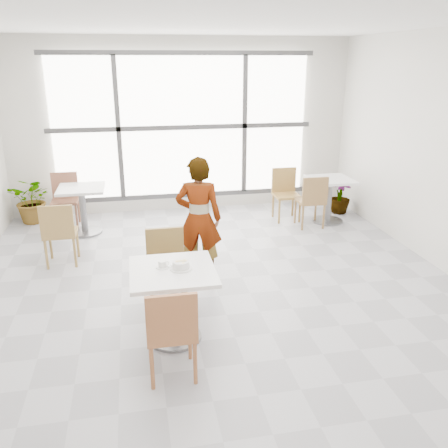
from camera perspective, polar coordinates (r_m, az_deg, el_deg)
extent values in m
plane|color=#9E9EA5|center=(5.55, -0.60, -8.76)|extent=(7.00, 7.00, 0.00)
plane|color=white|center=(4.91, -0.74, 23.85)|extent=(7.00, 7.00, 0.00)
plane|color=silver|center=(8.43, -5.07, 11.71)|extent=(6.00, 0.00, 6.00)
plane|color=silver|center=(1.94, 19.39, -17.17)|extent=(6.00, 0.00, 6.00)
cube|color=white|center=(8.37, -5.03, 11.65)|extent=(4.40, 0.04, 2.40)
cube|color=#3F3F42|center=(8.35, -5.00, 11.63)|extent=(4.60, 0.05, 0.08)
cube|color=#3F3F42|center=(8.30, -12.71, 11.19)|extent=(0.08, 0.05, 2.40)
cube|color=#3F3F42|center=(8.53, 2.52, 11.85)|extent=(0.08, 0.05, 2.40)
cube|color=#3F3F42|center=(8.59, -4.77, 3.54)|extent=(4.60, 0.05, 0.08)
cube|color=#3F3F42|center=(8.27, -5.26, 20.03)|extent=(4.60, 0.05, 0.08)
cube|color=white|center=(4.47, -6.27, -5.75)|extent=(0.80, 0.80, 0.04)
cylinder|color=gray|center=(4.64, -6.10, -9.95)|extent=(0.10, 0.10, 0.71)
cylinder|color=gray|center=(4.81, -5.95, -13.48)|extent=(0.52, 0.52, 0.03)
cube|color=#A4633B|center=(4.13, -6.47, -12.76)|extent=(0.42, 0.42, 0.04)
cube|color=#A4633B|center=(3.85, -6.35, -11.35)|extent=(0.42, 0.04, 0.42)
cylinder|color=#A4633B|center=(4.42, -4.17, -13.81)|extent=(0.04, 0.04, 0.41)
cylinder|color=#A4633B|center=(4.12, -3.52, -16.52)|extent=(0.04, 0.04, 0.41)
cylinder|color=#A4633B|center=(4.40, -8.97, -14.18)|extent=(0.04, 0.04, 0.41)
cylinder|color=#A4633B|center=(4.10, -8.74, -16.93)|extent=(0.04, 0.04, 0.41)
cube|color=olive|center=(5.18, -6.94, -5.78)|extent=(0.42, 0.42, 0.04)
cube|color=olive|center=(5.26, -7.20, -2.64)|extent=(0.42, 0.04, 0.42)
cylinder|color=olive|center=(5.11, -8.71, -9.05)|extent=(0.04, 0.04, 0.41)
cylinder|color=olive|center=(5.43, -8.90, -7.26)|extent=(0.04, 0.04, 0.41)
cylinder|color=olive|center=(5.13, -4.65, -8.75)|extent=(0.04, 0.04, 0.41)
cylinder|color=olive|center=(5.45, -5.09, -6.99)|extent=(0.04, 0.04, 0.41)
cylinder|color=silver|center=(4.46, -5.23, -5.40)|extent=(0.21, 0.21, 0.01)
cylinder|color=silver|center=(4.44, -5.25, -4.92)|extent=(0.16, 0.16, 0.07)
torus|color=silver|center=(4.43, -5.26, -4.55)|extent=(0.16, 0.16, 0.01)
cylinder|color=#C7AD8B|center=(4.44, -5.25, -4.94)|extent=(0.14, 0.14, 0.05)
cylinder|color=#F6E49E|center=(4.43, -5.27, -4.47)|extent=(0.03, 0.03, 0.01)
cylinder|color=#F8E3A0|center=(4.43, -5.43, -4.58)|extent=(0.03, 0.03, 0.01)
cylinder|color=beige|center=(4.45, -5.69, -4.47)|extent=(0.03, 0.03, 0.01)
cylinder|color=beige|center=(4.43, -5.33, -4.56)|extent=(0.03, 0.03, 0.01)
cylinder|color=beige|center=(4.43, -5.37, -4.54)|extent=(0.03, 0.03, 0.02)
cylinder|color=beige|center=(4.42, -4.71, -4.48)|extent=(0.03, 0.03, 0.02)
cylinder|color=beige|center=(4.45, -5.22, -4.46)|extent=(0.03, 0.03, 0.01)
cylinder|color=beige|center=(4.43, -5.28, -4.60)|extent=(0.03, 0.03, 0.01)
cylinder|color=beige|center=(4.44, -5.08, -4.49)|extent=(0.03, 0.03, 0.02)
cylinder|color=beige|center=(4.43, -5.05, -4.49)|extent=(0.03, 0.03, 0.02)
cylinder|color=#F0E69A|center=(4.44, -4.88, -4.43)|extent=(0.03, 0.03, 0.02)
cylinder|color=beige|center=(4.41, -5.77, -4.58)|extent=(0.03, 0.03, 0.02)
cylinder|color=#F2E19C|center=(4.39, -4.99, -4.75)|extent=(0.03, 0.03, 0.01)
cylinder|color=#F0E49B|center=(4.44, -5.21, -4.53)|extent=(0.03, 0.03, 0.01)
cylinder|color=white|center=(4.51, -7.48, -5.20)|extent=(0.13, 0.13, 0.01)
cylinder|color=white|center=(4.50, -7.50, -4.81)|extent=(0.08, 0.08, 0.06)
torus|color=white|center=(4.50, -6.95, -4.77)|extent=(0.05, 0.01, 0.05)
cylinder|color=black|center=(4.49, -7.51, -4.53)|extent=(0.07, 0.07, 0.00)
cube|color=silver|center=(4.49, -6.82, -5.18)|extent=(0.09, 0.05, 0.00)
sphere|color=silver|center=(4.51, -6.40, -5.06)|extent=(0.02, 0.02, 0.02)
imported|color=black|center=(5.75, -3.08, 0.64)|extent=(0.63, 0.49, 1.55)
cube|color=silver|center=(7.59, -17.00, 4.13)|extent=(0.70, 0.70, 0.04)
cylinder|color=slate|center=(7.69, -16.73, 1.44)|extent=(0.10, 0.10, 0.71)
cylinder|color=slate|center=(7.80, -16.49, -0.94)|extent=(0.52, 0.52, 0.03)
cube|color=white|center=(8.00, 12.79, 5.26)|extent=(0.70, 0.70, 0.04)
cylinder|color=slate|center=(8.10, 12.59, 2.69)|extent=(0.10, 0.10, 0.71)
cylinder|color=slate|center=(8.20, 12.42, 0.41)|extent=(0.52, 0.52, 0.03)
cube|color=olive|center=(6.62, -19.26, -1.05)|extent=(0.42, 0.42, 0.04)
cube|color=olive|center=(6.37, -19.69, 0.31)|extent=(0.42, 0.04, 0.42)
cylinder|color=olive|center=(6.84, -17.37, -2.20)|extent=(0.04, 0.04, 0.41)
cylinder|color=olive|center=(6.51, -17.67, -3.35)|extent=(0.04, 0.04, 0.41)
cylinder|color=olive|center=(6.89, -20.34, -2.38)|extent=(0.04, 0.04, 0.41)
cylinder|color=olive|center=(6.56, -20.79, -3.53)|extent=(0.04, 0.04, 0.41)
cube|color=#905942|center=(8.08, -18.78, 2.63)|extent=(0.42, 0.42, 0.04)
cube|color=#905942|center=(8.21, -18.80, 4.55)|extent=(0.42, 0.04, 0.42)
cylinder|color=#905942|center=(8.00, -20.03, 0.64)|extent=(0.04, 0.04, 0.41)
cylinder|color=#905942|center=(8.34, -19.69, 1.42)|extent=(0.04, 0.04, 0.41)
cylinder|color=#905942|center=(7.95, -17.48, 0.81)|extent=(0.04, 0.04, 0.41)
cylinder|color=#905942|center=(8.29, -17.24, 1.58)|extent=(0.04, 0.04, 0.41)
cube|color=olive|center=(7.80, 10.42, 2.77)|extent=(0.42, 0.42, 0.04)
cube|color=olive|center=(7.57, 11.03, 4.03)|extent=(0.42, 0.04, 0.42)
cylinder|color=olive|center=(8.09, 11.05, 1.67)|extent=(0.04, 0.04, 0.41)
cylinder|color=olive|center=(7.77, 12.03, 0.87)|extent=(0.04, 0.04, 0.41)
cylinder|color=olive|center=(7.96, 8.65, 1.53)|extent=(0.04, 0.04, 0.41)
cylinder|color=olive|center=(7.64, 9.54, 0.71)|extent=(0.04, 0.04, 0.41)
cube|color=olive|center=(8.05, 7.63, 3.45)|extent=(0.42, 0.42, 0.04)
cube|color=olive|center=(8.17, 7.28, 5.37)|extent=(0.42, 0.04, 0.42)
cylinder|color=olive|center=(7.90, 6.73, 1.47)|extent=(0.04, 0.04, 0.41)
cylinder|color=olive|center=(8.23, 5.98, 2.23)|extent=(0.04, 0.04, 0.41)
cylinder|color=olive|center=(8.01, 9.18, 1.61)|extent=(0.04, 0.04, 0.41)
cylinder|color=olive|center=(8.34, 8.35, 2.36)|extent=(0.04, 0.04, 0.41)
imported|color=#52703E|center=(8.49, -22.21, 2.75)|extent=(0.88, 0.82, 0.79)
imported|color=#357436|center=(8.63, 13.93, 3.37)|extent=(0.44, 0.44, 0.64)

